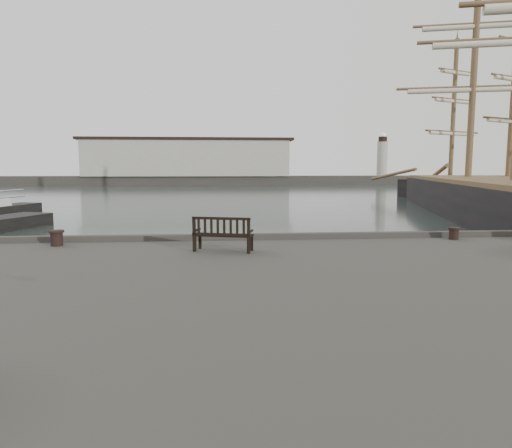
{
  "coord_description": "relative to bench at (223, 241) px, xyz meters",
  "views": [
    {
      "loc": [
        -1.03,
        -14.75,
        3.86
      ],
      "look_at": [
        0.16,
        -0.5,
        2.1
      ],
      "focal_mm": 32.0,
      "sensor_mm": 36.0,
      "label": 1
    }
  ],
  "objects": [
    {
      "name": "ground",
      "position": [
        0.9,
        2.23,
        -1.86
      ],
      "size": [
        400.0,
        400.0,
        0.0
      ],
      "primitive_type": "plane",
      "color": "black",
      "rests_on": "ground"
    },
    {
      "name": "breakwater",
      "position": [
        -3.65,
        94.23,
        2.44
      ],
      "size": [
        140.0,
        9.5,
        12.2
      ],
      "color": "#383530",
      "rests_on": "ground"
    },
    {
      "name": "bench",
      "position": [
        0.0,
        0.0,
        0.0
      ],
      "size": [
        1.73,
        0.99,
        0.94
      ],
      "rotation": [
        0.0,
        0.0,
        -0.28
      ],
      "color": "black",
      "rests_on": "quay"
    },
    {
      "name": "bollard_left",
      "position": [
        -4.93,
        1.32,
        -0.07
      ],
      "size": [
        0.58,
        0.58,
        0.46
      ],
      "primitive_type": "cylinder",
      "rotation": [
        0.0,
        0.0,
        -0.41
      ],
      "color": "black",
      "rests_on": "quay"
    },
    {
      "name": "bollard_right",
      "position": [
        7.47,
        1.49,
        -0.1
      ],
      "size": [
        0.47,
        0.47,
        0.4
      ],
      "primitive_type": "cylinder",
      "rotation": [
        0.0,
        0.0,
        0.29
      ],
      "color": "black",
      "rests_on": "quay"
    },
    {
      "name": "tall_ship_main",
      "position": [
        21.42,
        19.15,
        -1.02
      ],
      "size": [
        20.59,
        45.74,
        33.72
      ],
      "rotation": [
        0.0,
        0.0,
        -0.27
      ],
      "color": "black",
      "rests_on": "ground"
    },
    {
      "name": "tall_ship_far",
      "position": [
        32.09,
        36.05,
        -1.08
      ],
      "size": [
        16.05,
        27.41,
        23.39
      ],
      "rotation": [
        0.0,
        0.0,
        0.4
      ],
      "color": "black",
      "rests_on": "ground"
    }
  ]
}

